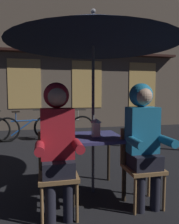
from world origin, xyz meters
The scene contains 11 objects.
ground_plane centered at (0.00, 0.00, 0.00)m, with size 60.00×60.00×0.00m, color black.
cafe_table centered at (0.00, 0.00, 0.64)m, with size 0.72×0.72×0.74m.
patio_umbrella centered at (0.00, 0.00, 2.06)m, with size 2.10×2.10×2.31m.
lantern centered at (0.03, -0.03, 0.86)m, with size 0.11×0.11×0.23m.
chair_left centered at (-0.48, -0.37, 0.49)m, with size 0.40×0.40×0.87m.
chair_right centered at (0.48, -0.37, 0.49)m, with size 0.40×0.40×0.87m.
person_left_hooded centered at (-0.48, -0.43, 0.85)m, with size 0.45×0.56×1.40m.
person_right_hooded centered at (0.48, -0.43, 0.85)m, with size 0.45×0.56×1.40m.
shopfront_building centered at (-0.11, 5.40, 3.09)m, with size 10.00×0.93×6.20m.
bicycle_second centered at (-1.04, 3.34, 0.35)m, with size 1.66×0.34×0.84m.
bicycle_third centered at (-0.05, 3.28, 0.35)m, with size 1.66×0.34×0.84m.
Camera 1 is at (-0.63, -2.62, 1.29)m, focal length 34.27 mm.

